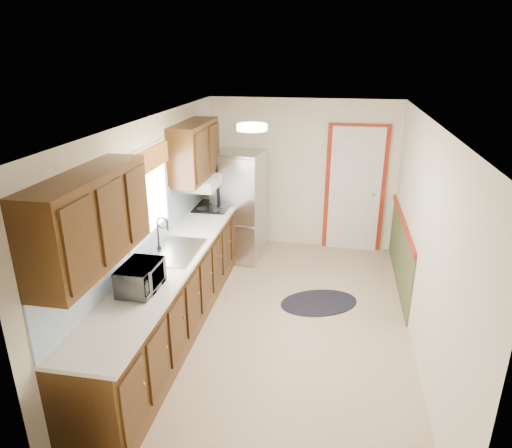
% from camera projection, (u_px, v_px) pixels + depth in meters
% --- Properties ---
extents(room_shell, '(3.20, 5.20, 2.52)m').
position_uv_depth(room_shell, '(282.00, 231.00, 5.05)').
color(room_shell, tan).
rests_on(room_shell, ground).
extents(kitchen_run, '(0.63, 4.00, 2.20)m').
position_uv_depth(kitchen_run, '(169.00, 265.00, 5.13)').
color(kitchen_run, '#3A220D').
rests_on(kitchen_run, ground).
extents(back_wall_trim, '(1.12, 2.30, 2.08)m').
position_uv_depth(back_wall_trim, '(364.00, 202.00, 7.02)').
color(back_wall_trim, maroon).
rests_on(back_wall_trim, ground).
extents(ceiling_fixture, '(0.30, 0.30, 0.06)m').
position_uv_depth(ceiling_fixture, '(252.00, 127.00, 4.50)').
color(ceiling_fixture, '#FFD88C').
rests_on(ceiling_fixture, room_shell).
extents(microwave, '(0.27, 0.48, 0.32)m').
position_uv_depth(microwave, '(140.00, 275.00, 4.27)').
color(microwave, white).
rests_on(microwave, kitchen_run).
extents(refrigerator, '(0.77, 0.74, 1.69)m').
position_uv_depth(refrigerator, '(239.00, 206.00, 6.99)').
color(refrigerator, '#B7B7BC').
rests_on(refrigerator, ground).
extents(rug, '(1.20, 1.01, 0.01)m').
position_uv_depth(rug, '(319.00, 303.00, 5.92)').
color(rug, black).
rests_on(rug, ground).
extents(cooktop, '(0.49, 0.59, 0.02)m').
position_uv_depth(cooktop, '(213.00, 207.00, 6.62)').
color(cooktop, black).
rests_on(cooktop, kitchen_run).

